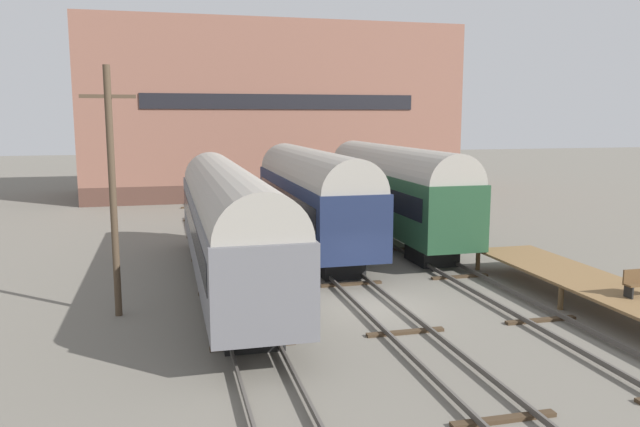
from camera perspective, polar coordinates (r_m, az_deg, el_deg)
ground_plane at (r=23.19m, az=5.03°, el=-8.45°), size 200.00×200.00×0.00m
track_left at (r=22.10m, az=-7.24°, el=-8.99°), size 2.60×60.00×0.26m
track_middle at (r=23.15m, az=5.04°, el=-8.12°), size 2.60×60.00×0.26m
track_right at (r=25.14m, az=15.76°, el=-7.05°), size 2.60×60.00×0.26m
train_car_navy at (r=31.92m, az=-0.71°, el=1.80°), size 3.07×15.34×5.25m
train_car_grey at (r=25.15m, az=-8.40°, el=-0.45°), size 2.89×18.93×5.01m
train_car_green at (r=34.51m, az=6.78°, el=2.38°), size 2.93×15.84×5.32m
station_platform at (r=24.88m, az=23.67°, el=-5.87°), size 2.90×12.59×0.96m
person_worker at (r=21.10m, az=-0.95°, el=-7.36°), size 0.32×0.32×1.66m
utility_pole at (r=22.29m, az=-18.44°, el=2.13°), size 1.80×0.24×8.58m
warehouse_building at (r=57.54m, az=-4.68°, el=9.27°), size 31.80×12.99×14.69m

